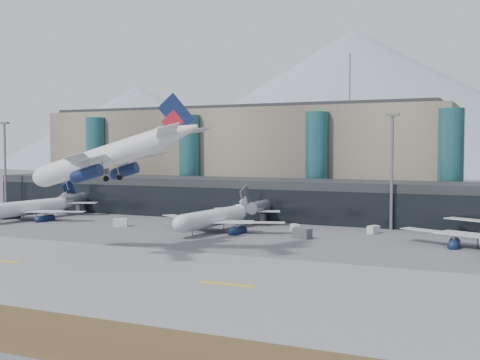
% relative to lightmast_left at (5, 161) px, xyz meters
% --- Properties ---
extents(ground, '(900.00, 900.00, 0.00)m').
position_rel_lightmast_left_xyz_m(ground, '(80.00, -45.00, -14.42)').
color(ground, '#515154').
rests_on(ground, ground).
extents(runway_strip, '(400.00, 40.00, 0.04)m').
position_rel_lightmast_left_xyz_m(runway_strip, '(80.00, -60.00, -14.40)').
color(runway_strip, slate).
rests_on(runway_strip, ground).
extents(runway_markings, '(128.00, 1.00, 0.02)m').
position_rel_lightmast_left_xyz_m(runway_markings, '(80.00, -60.00, -14.37)').
color(runway_markings, gold).
rests_on(runway_markings, ground).
extents(concourse, '(170.00, 27.00, 10.00)m').
position_rel_lightmast_left_xyz_m(concourse, '(79.98, 12.73, -9.45)').
color(concourse, black).
rests_on(concourse, ground).
extents(terminal_main, '(130.00, 30.00, 31.00)m').
position_rel_lightmast_left_xyz_m(terminal_main, '(55.00, 45.00, 1.03)').
color(terminal_main, gray).
rests_on(terminal_main, ground).
extents(teal_towers, '(116.40, 19.40, 46.00)m').
position_rel_lightmast_left_xyz_m(teal_towers, '(65.01, 29.01, -0.41)').
color(teal_towers, '#235C62').
rests_on(teal_towers, ground).
extents(mountain_ridge, '(910.00, 400.00, 110.00)m').
position_rel_lightmast_left_xyz_m(mountain_ridge, '(95.97, 335.00, 31.33)').
color(mountain_ridge, gray).
rests_on(mountain_ridge, ground).
extents(lightmast_left, '(3.00, 1.20, 25.60)m').
position_rel_lightmast_left_xyz_m(lightmast_left, '(0.00, 0.00, 0.00)').
color(lightmast_left, slate).
rests_on(lightmast_left, ground).
extents(lightmast_mid, '(3.00, 1.20, 25.60)m').
position_rel_lightmast_left_xyz_m(lightmast_mid, '(110.00, 3.00, 0.00)').
color(lightmast_mid, slate).
rests_on(lightmast_mid, ground).
extents(hero_jet, '(32.87, 33.00, 10.70)m').
position_rel_lightmast_left_xyz_m(hero_jet, '(74.38, -48.22, 3.44)').
color(hero_jet, silver).
rests_on(hero_jet, ground).
extents(jet_parked_left, '(32.82, 32.30, 10.60)m').
position_rel_lightmast_left_xyz_m(jet_parked_left, '(23.59, -12.67, -10.41)').
color(jet_parked_left, silver).
rests_on(jet_parked_left, ground).
extents(jet_parked_mid, '(32.66, 32.26, 10.55)m').
position_rel_lightmast_left_xyz_m(jet_parked_mid, '(75.86, -12.68, -10.43)').
color(jet_parked_mid, silver).
rests_on(jet_parked_mid, ground).
extents(veh_a, '(3.68, 3.08, 1.81)m').
position_rel_lightmast_left_xyz_m(veh_a, '(52.21, -16.83, -13.52)').
color(veh_a, silver).
rests_on(veh_a, ground).
extents(veh_b, '(2.12, 2.94, 1.55)m').
position_rel_lightmast_left_xyz_m(veh_b, '(66.43, -7.39, -13.65)').
color(veh_b, yellow).
rests_on(veh_b, ground).
extents(veh_c, '(4.14, 3.12, 2.05)m').
position_rel_lightmast_left_xyz_m(veh_c, '(96.21, -17.27, -13.39)').
color(veh_c, '#46464A').
rests_on(veh_c, ground).
extents(veh_d, '(2.39, 3.22, 1.64)m').
position_rel_lightmast_left_xyz_m(veh_d, '(107.65, -4.31, -13.60)').
color(veh_d, silver).
rests_on(veh_d, ground).
extents(veh_g, '(2.79, 2.91, 1.49)m').
position_rel_lightmast_left_xyz_m(veh_g, '(91.39, -7.59, -13.67)').
color(veh_g, silver).
rests_on(veh_g, ground).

